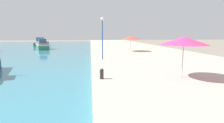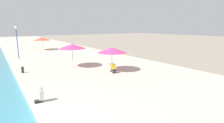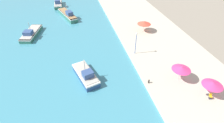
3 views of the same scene
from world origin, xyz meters
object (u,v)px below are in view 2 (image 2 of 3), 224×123
(cafe_umbrella_pink, at_px, (112,50))
(cafe_umbrella_striped, at_px, (42,39))
(mooring_bollard, at_px, (23,69))
(cafe_table, at_px, (112,66))
(person_at_quay, at_px, (40,95))
(cafe_chair_left, at_px, (114,70))
(lamppost, at_px, (17,37))
(cafe_umbrella_white, at_px, (72,46))

(cafe_umbrella_pink, distance_m, cafe_umbrella_striped, 21.54)
(mooring_bollard, bearing_deg, cafe_umbrella_pink, -29.47)
(cafe_umbrella_pink, xyz_separation_m, cafe_table, (-0.12, -0.09, -1.65))
(person_at_quay, bearing_deg, mooring_bollard, 89.23)
(cafe_umbrella_striped, distance_m, cafe_table, 21.68)
(cafe_umbrella_pink, height_order, cafe_chair_left, cafe_umbrella_pink)
(cafe_chair_left, relative_size, mooring_bollard, 1.39)
(cafe_table, bearing_deg, person_at_quay, -154.20)
(cafe_umbrella_striped, relative_size, mooring_bollard, 4.90)
(cafe_chair_left, xyz_separation_m, lamppost, (-6.78, 13.67, 2.77))
(cafe_chair_left, bearing_deg, person_at_quay, 36.61)
(cafe_table, bearing_deg, cafe_umbrella_striped, 94.77)
(cafe_umbrella_pink, bearing_deg, lamppost, 118.79)
(cafe_umbrella_pink, distance_m, cafe_table, 1.65)
(cafe_umbrella_pink, xyz_separation_m, lamppost, (-7.08, 12.89, 0.91))
(cafe_umbrella_white, xyz_separation_m, person_at_quay, (-5.22, -7.85, -1.94))
(lamppost, bearing_deg, cafe_umbrella_white, -63.29)
(cafe_table, height_order, person_at_quay, person_at_quay)
(cafe_chair_left, height_order, lamppost, lamppost)
(cafe_table, xyz_separation_m, mooring_bollard, (-7.62, 4.46, -0.18))
(person_at_quay, height_order, mooring_bollard, person_at_quay)
(cafe_table, relative_size, person_at_quay, 0.82)
(cafe_umbrella_white, relative_size, lamppost, 0.66)
(cafe_umbrella_striped, distance_m, mooring_bollard, 18.14)
(mooring_bollard, bearing_deg, lamppost, 85.64)
(cafe_umbrella_pink, xyz_separation_m, mooring_bollard, (-7.73, 4.37, -1.83))
(cafe_umbrella_striped, distance_m, person_at_quay, 26.02)
(cafe_umbrella_pink, relative_size, person_at_quay, 3.05)
(cafe_umbrella_white, xyz_separation_m, lamppost, (-4.46, 8.86, 0.73))
(cafe_table, bearing_deg, cafe_umbrella_white, 121.38)
(cafe_umbrella_pink, relative_size, cafe_umbrella_white, 0.99)
(cafe_chair_left, bearing_deg, cafe_umbrella_white, -49.52)
(lamppost, bearing_deg, person_at_quay, -92.60)
(cafe_umbrella_pink, distance_m, mooring_bollard, 9.07)
(cafe_umbrella_white, relative_size, cafe_umbrella_striped, 0.93)
(cafe_table, relative_size, cafe_chair_left, 0.88)
(person_at_quay, height_order, lamppost, lamppost)
(cafe_umbrella_striped, distance_m, lamppost, 10.05)
(cafe_chair_left, bearing_deg, cafe_table, -90.00)
(person_at_quay, distance_m, lamppost, 16.94)
(mooring_bollard, bearing_deg, cafe_table, -30.33)
(cafe_umbrella_white, xyz_separation_m, mooring_bollard, (-5.11, 0.35, -2.02))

